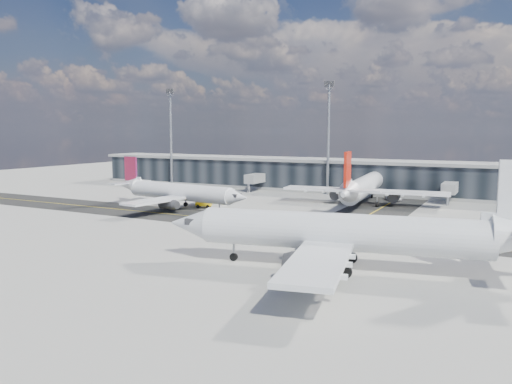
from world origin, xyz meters
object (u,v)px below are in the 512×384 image
airliner_af (178,192)px  airliner_near (347,233)px  service_van (393,197)px  airliner_redtail (363,187)px  baggage_tug (205,203)px

airliner_af → airliner_near: (46.09, -29.37, 0.89)m
airliner_near → service_van: size_ratio=7.75×
airliner_redtail → baggage_tug: (-29.16, -18.28, -3.13)m
airliner_near → service_van: airliner_near is taller
baggage_tug → service_van: bearing=114.1°
airliner_redtail → service_van: bearing=64.8°
airliner_redtail → service_van: (4.09, 11.61, -3.36)m
service_van → airliner_near: bearing=-112.9°
airliner_af → service_van: (38.02, 32.99, -2.70)m
airliner_redtail → airliner_near: 52.18m
airliner_af → service_van: bearing=138.1°
airliner_redtail → baggage_tug: size_ratio=11.77×
airliner_redtail → baggage_tug: 34.56m
airliner_near → service_van: bearing=-3.8°
airliner_af → baggage_tug: size_ratio=9.89×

